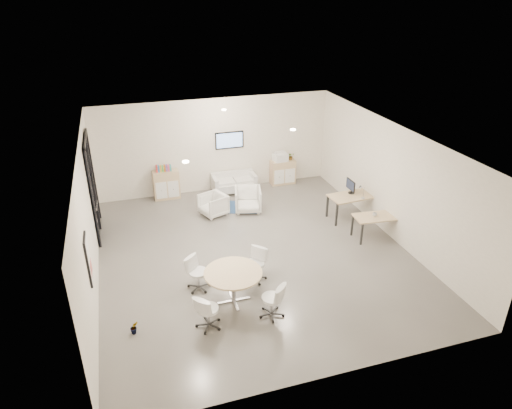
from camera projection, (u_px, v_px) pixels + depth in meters
The scene contains 21 objects.
room_shell at pixel (254, 200), 11.57m from camera, with size 9.60×10.60×4.80m.
glass_door at pixel (92, 184), 12.70m from camera, with size 0.09×1.90×2.85m.
artwork at pixel (88, 260), 9.15m from camera, with size 0.05×0.54×1.04m.
wall_tv at pixel (229, 140), 15.47m from camera, with size 0.98×0.06×0.58m.
ceiling_spots at pixel (237, 131), 11.54m from camera, with size 3.14×4.14×0.03m.
sideboard_left at pixel (166, 185), 15.24m from camera, with size 0.85×0.44×0.96m.
sideboard_right at pixel (283, 172), 16.37m from camera, with size 0.87×0.42×0.87m.
books at pixel (164, 168), 14.97m from camera, with size 0.49×0.14×0.22m.
printer at pixel (280, 157), 16.09m from camera, with size 0.52×0.45×0.33m.
loveseat at pixel (234, 183), 15.81m from camera, with size 1.49×0.75×0.56m.
blue_rug at pixel (239, 207), 14.78m from camera, with size 1.38×0.92×0.01m, color #305394.
armchair_left at pixel (213, 204), 14.16m from camera, with size 0.73×0.68×0.75m, color silver.
armchair_right at pixel (248, 199), 14.40m from camera, with size 0.81×0.76×0.83m, color silver.
desk_rear at pixel (353, 197), 13.81m from camera, with size 1.55×0.87×0.78m.
desk_front at pixel (377, 218), 12.81m from camera, with size 1.32×0.75×0.66m.
monitor at pixel (351, 186), 13.79m from camera, with size 0.20×0.50×0.44m.
round_table at pixel (233, 275), 10.11m from camera, with size 1.30×1.30×0.79m.
meeting_chairs at pixel (233, 286), 10.24m from camera, with size 2.26×2.26×0.82m.
plant_cabinet at pixel (291, 157), 16.22m from camera, with size 0.24×0.27×0.21m, color #3F7F3F.
plant_floor at pixel (135, 330), 9.44m from camera, with size 0.17×0.30×0.13m, color #3F7F3F.
cup at pixel (375, 214), 12.75m from camera, with size 0.12×0.10×0.12m, color white.
Camera 1 is at (-3.06, -10.00, 6.54)m, focal length 32.00 mm.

